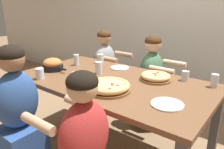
{
  "coord_description": "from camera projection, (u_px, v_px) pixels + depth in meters",
  "views": [
    {
      "loc": [
        1.17,
        -1.52,
        1.46
      ],
      "look_at": [
        0.0,
        0.0,
        0.83
      ],
      "focal_mm": 35.0,
      "sensor_mm": 36.0,
      "label": 1
    }
  ],
  "objects": [
    {
      "name": "drinking_glass_f",
      "position": [
        99.0,
        68.0,
        2.19
      ],
      "size": [
        0.07,
        0.07,
        0.12
      ],
      "color": "silver",
      "rests_on": "dining_table"
    },
    {
      "name": "pizza_board_second",
      "position": [
        156.0,
        77.0,
        2.01
      ],
      "size": [
        0.29,
        0.29,
        0.06
      ],
      "color": "brown",
      "rests_on": "dining_table"
    },
    {
      "name": "cocktail_glass_blue",
      "position": [
        185.0,
        76.0,
        1.99
      ],
      "size": [
        0.07,
        0.07,
        0.12
      ],
      "color": "silver",
      "rests_on": "dining_table"
    },
    {
      "name": "dining_table",
      "position": [
        112.0,
        88.0,
        2.06
      ],
      "size": [
        1.82,
        1.0,
        0.78
      ],
      "color": "brown",
      "rests_on": "ground"
    },
    {
      "name": "drinking_glass_c",
      "position": [
        76.0,
        60.0,
        2.49
      ],
      "size": [
        0.06,
        0.06,
        0.12
      ],
      "color": "silver",
      "rests_on": "dining_table"
    },
    {
      "name": "drinking_glass_d",
      "position": [
        214.0,
        81.0,
        1.84
      ],
      "size": [
        0.06,
        0.06,
        0.11
      ],
      "color": "silver",
      "rests_on": "dining_table"
    },
    {
      "name": "drinking_glass_a",
      "position": [
        40.0,
        74.0,
        2.04
      ],
      "size": [
        0.08,
        0.08,
        0.1
      ],
      "color": "silver",
      "rests_on": "dining_table"
    },
    {
      "name": "diner_far_center",
      "position": [
        151.0,
        86.0,
        2.64
      ],
      "size": [
        0.51,
        0.4,
        1.11
      ],
      "rotation": [
        0.0,
        0.0,
        -1.57
      ],
      "color": "#477556",
      "rests_on": "ground"
    },
    {
      "name": "drinking_glass_b",
      "position": [
        100.0,
        59.0,
        2.58
      ],
      "size": [
        0.08,
        0.08,
        0.11
      ],
      "color": "silver",
      "rests_on": "dining_table"
    },
    {
      "name": "drinking_glass_e",
      "position": [
        77.0,
        81.0,
        1.83
      ],
      "size": [
        0.07,
        0.07,
        0.14
      ],
      "color": "silver",
      "rests_on": "dining_table"
    },
    {
      "name": "empty_plate_b",
      "position": [
        167.0,
        104.0,
        1.52
      ],
      "size": [
        0.23,
        0.23,
        0.02
      ],
      "color": "white",
      "rests_on": "dining_table"
    },
    {
      "name": "pizza_board_main",
      "position": [
        109.0,
        87.0,
        1.77
      ],
      "size": [
        0.36,
        0.36,
        0.07
      ],
      "color": "brown",
      "rests_on": "dining_table"
    },
    {
      "name": "skillet_bowl",
      "position": [
        53.0,
        65.0,
        2.31
      ],
      "size": [
        0.32,
        0.22,
        0.13
      ],
      "color": "black",
      "rests_on": "dining_table"
    },
    {
      "name": "diner_far_left",
      "position": [
        105.0,
        74.0,
        3.06
      ],
      "size": [
        0.51,
        0.4,
        1.12
      ],
      "rotation": [
        0.0,
        0.0,
        -1.57
      ],
      "color": "#99999E",
      "rests_on": "ground"
    },
    {
      "name": "empty_plate_a",
      "position": [
        120.0,
        68.0,
        2.39
      ],
      "size": [
        0.2,
        0.2,
        0.02
      ],
      "color": "white",
      "rests_on": "dining_table"
    },
    {
      "name": "diner_near_midleft",
      "position": [
        20.0,
        119.0,
        1.8
      ],
      "size": [
        0.51,
        0.4,
        1.17
      ],
      "rotation": [
        0.0,
        0.0,
        1.57
      ],
      "color": "#2D5193",
      "rests_on": "ground"
    }
  ]
}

